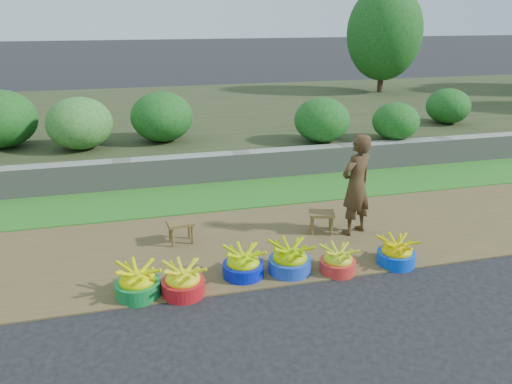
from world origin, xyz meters
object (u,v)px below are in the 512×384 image
object	(u,v)px
basin_b	(183,281)
basin_d	(290,260)
basin_a	(138,282)
stool_right	(322,217)
basin_f	(396,253)
stool_left	(181,226)
vendor_woman	(356,185)
basin_e	(338,261)
basin_c	(243,264)

from	to	relation	value
basin_b	basin_d	xyz separation A→B (m)	(1.35, 0.17, 0.01)
basin_a	stool_right	distance (m)	2.89
basin_f	stool_right	bearing A→B (deg)	117.06
basin_d	basin_f	distance (m)	1.41
basin_f	stool_left	size ratio (longest dim) A/B	1.26
stool_right	vendor_woman	distance (m)	0.68
basin_b	basin_e	world-z (taller)	basin_b
stool_right	vendor_woman	world-z (taller)	vendor_woman
stool_right	vendor_woman	xyz separation A→B (m)	(0.46, -0.12, 0.49)
vendor_woman	stool_right	bearing A→B (deg)	-38.42
basin_a	basin_f	xyz separation A→B (m)	(3.26, -0.06, -0.01)
basin_c	basin_e	size ratio (longest dim) A/B	1.12
basin_e	vendor_woman	world-z (taller)	vendor_woman
basin_d	basin_f	xyz separation A→B (m)	(1.40, -0.14, -0.02)
basin_b	stool_right	bearing A→B (deg)	28.36
basin_e	stool_left	distance (m)	2.24
basin_f	stool_left	distance (m)	2.93
basin_e	stool_left	size ratio (longest dim) A/B	1.17
basin_a	basin_e	world-z (taller)	basin_a
basin_a	basin_f	size ratio (longest dim) A/B	1.06
basin_c	basin_d	size ratio (longest dim) A/B	0.95
basin_c	vendor_woman	bearing A→B (deg)	24.14
basin_e	basin_d	bearing A→B (deg)	167.03
basin_b	basin_d	bearing A→B (deg)	7.27
basin_a	basin_b	xyz separation A→B (m)	(0.51, -0.09, -0.01)
basin_a	basin_d	xyz separation A→B (m)	(1.86, 0.08, 0.01)
basin_a	vendor_woman	distance (m)	3.33
basin_f	stool_right	xyz separation A→B (m)	(-0.58, 1.14, 0.11)
basin_b	basin_e	xyz separation A→B (m)	(1.94, 0.04, -0.02)
stool_left	stool_right	size ratio (longest dim) A/B	0.91
basin_d	stool_left	distance (m)	1.70
basin_c	basin_d	xyz separation A→B (m)	(0.58, -0.05, 0.01)
basin_d	basin_e	xyz separation A→B (m)	(0.59, -0.14, -0.03)
basin_c	stool_right	xyz separation A→B (m)	(1.40, 0.95, 0.10)
basin_a	basin_c	xyz separation A→B (m)	(1.27, 0.13, -0.00)
basin_d	stool_right	distance (m)	1.30
basin_d	stool_left	bearing A→B (deg)	135.94
basin_e	basin_f	size ratio (longest dim) A/B	0.92
basin_b	stool_left	size ratio (longest dim) A/B	1.29
basin_e	stool_left	bearing A→B (deg)	143.98
basin_c	stool_left	size ratio (longest dim) A/B	1.31
basin_e	stool_right	size ratio (longest dim) A/B	1.06
basin_b	stool_right	world-z (taller)	basin_b
basin_d	basin_e	world-z (taller)	basin_d
basin_a	basin_d	size ratio (longest dim) A/B	0.96
basin_b	vendor_woman	bearing A→B (deg)	21.86
stool_right	vendor_woman	size ratio (longest dim) A/B	0.29
basin_b	basin_f	size ratio (longest dim) A/B	1.02
basin_d	vendor_woman	bearing A→B (deg)	34.62
basin_a	basin_f	world-z (taller)	basin_a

